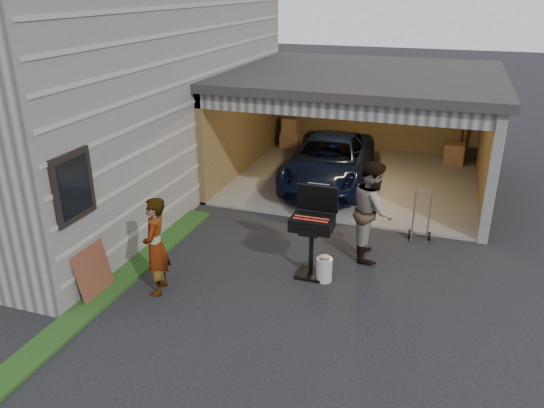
{
  "coord_description": "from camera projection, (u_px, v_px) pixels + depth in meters",
  "views": [
    {
      "loc": [
        2.96,
        -7.11,
        4.92
      ],
      "look_at": [
        0.03,
        1.47,
        1.15
      ],
      "focal_mm": 35.0,
      "sensor_mm": 36.0,
      "label": 1
    }
  ],
  "objects": [
    {
      "name": "plywood_panel",
      "position": [
        94.0,
        272.0,
        8.91
      ],
      "size": [
        0.22,
        0.8,
        0.88
      ],
      "primitive_type": "cube",
      "rotation": [
        0.0,
        -0.21,
        0.0
      ],
      "color": "#5C2B1F",
      "rests_on": "ground"
    },
    {
      "name": "hand_truck",
      "position": [
        420.0,
        231.0,
        10.93
      ],
      "size": [
        0.46,
        0.35,
        1.09
      ],
      "rotation": [
        0.0,
        0.0,
        0.06
      ],
      "color": "slate",
      "rests_on": "ground"
    },
    {
      "name": "minivan",
      "position": [
        329.0,
        163.0,
        13.8
      ],
      "size": [
        2.33,
        4.56,
        1.23
      ],
      "primitive_type": "imported",
      "rotation": [
        0.0,
        0.0,
        0.07
      ],
      "color": "black",
      "rests_on": "ground"
    },
    {
      "name": "garage",
      "position": [
        363.0,
        109.0,
        13.97
      ],
      "size": [
        6.8,
        6.3,
        2.9
      ],
      "color": "#605E59",
      "rests_on": "ground"
    },
    {
      "name": "man",
      "position": [
        372.0,
        210.0,
        10.01
      ],
      "size": [
        0.92,
        1.08,
        1.93
      ],
      "primitive_type": "imported",
      "rotation": [
        0.0,
        0.0,
        1.8
      ],
      "color": "#4A2E1D",
      "rests_on": "ground"
    },
    {
      "name": "woman",
      "position": [
        156.0,
        246.0,
        8.85
      ],
      "size": [
        0.57,
        0.72,
        1.73
      ],
      "primitive_type": "imported",
      "rotation": [
        0.0,
        0.0,
        -1.3
      ],
      "color": "#99ABC0",
      "rests_on": "ground"
    },
    {
      "name": "groundcover_strip",
      "position": [
        94.0,
        303.0,
        8.77
      ],
      "size": [
        0.5,
        8.0,
        0.06
      ],
      "primitive_type": "cube",
      "color": "#193814",
      "rests_on": "ground"
    },
    {
      "name": "house",
      "position": [
        76.0,
        78.0,
        13.21
      ],
      "size": [
        7.0,
        11.0,
        5.5
      ],
      "primitive_type": "cube",
      "color": "#474744",
      "rests_on": "ground"
    },
    {
      "name": "bbq_grill",
      "position": [
        313.0,
        226.0,
        9.34
      ],
      "size": [
        0.74,
        0.65,
        1.65
      ],
      "color": "black",
      "rests_on": "ground"
    },
    {
      "name": "propane_tank",
      "position": [
        324.0,
        270.0,
        9.43
      ],
      "size": [
        0.38,
        0.38,
        0.44
      ],
      "primitive_type": "cylinder",
      "rotation": [
        0.0,
        0.0,
        0.4
      ],
      "color": "#B9B9B4",
      "rests_on": "ground"
    },
    {
      "name": "ground",
      "position": [
        242.0,
        298.0,
        8.98
      ],
      "size": [
        80.0,
        80.0,
        0.0
      ],
      "primitive_type": "plane",
      "color": "black",
      "rests_on": "ground"
    }
  ]
}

